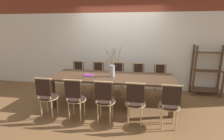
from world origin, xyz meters
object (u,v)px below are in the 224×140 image
object	(u,v)px
chair_near_center	(105,99)
book_stack	(88,75)
vase_centerpiece	(112,70)
shelving_rack	(207,71)
chair_far_center	(118,77)
dining_table	(112,79)

from	to	relation	value
chair_near_center	book_stack	bearing A→B (deg)	125.88
vase_centerpiece	shelving_rack	world-z (taller)	vase_centerpiece
chair_far_center	vase_centerpiece	world-z (taller)	vase_centerpiece
dining_table	shelving_rack	size ratio (longest dim) A/B	2.06
book_stack	chair_near_center	bearing A→B (deg)	-54.12
book_stack	dining_table	bearing A→B (deg)	3.97
book_stack	vase_centerpiece	bearing A→B (deg)	0.86
chair_near_center	chair_far_center	world-z (taller)	same
chair_far_center	book_stack	xyz separation A→B (m)	(-0.60, -0.87, 0.25)
dining_table	shelving_rack	bearing A→B (deg)	24.07
dining_table	chair_near_center	size ratio (longest dim) A/B	3.24
dining_table	chair_far_center	size ratio (longest dim) A/B	3.24
chair_near_center	shelving_rack	distance (m)	3.17
chair_near_center	book_stack	distance (m)	1.01
chair_far_center	vase_centerpiece	bearing A→B (deg)	89.23
chair_near_center	chair_far_center	size ratio (longest dim) A/B	1.00
vase_centerpiece	book_stack	world-z (taller)	vase_centerpiece
dining_table	vase_centerpiece	xyz separation A→B (m)	(0.01, -0.03, 0.23)
dining_table	chair_near_center	distance (m)	0.84
chair_far_center	vase_centerpiece	size ratio (longest dim) A/B	1.24
dining_table	book_stack	xyz separation A→B (m)	(-0.57, -0.04, 0.09)
chair_near_center	vase_centerpiece	xyz separation A→B (m)	(0.01, 0.80, 0.40)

